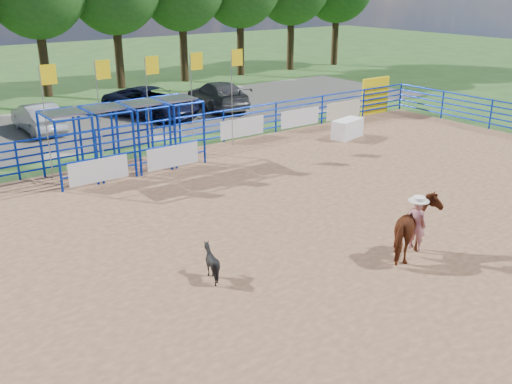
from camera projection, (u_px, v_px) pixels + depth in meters
ground at (324, 231)px, 16.83m from camera, size 120.00×120.00×0.00m
arena_dirt at (324, 230)px, 16.82m from camera, size 30.00×20.00×0.02m
gravel_strip at (103, 122)px, 29.70m from camera, size 40.00×10.00×0.01m
announcer_table at (347, 129)px, 26.62m from camera, size 1.77×1.12×0.87m
horse_and_rider at (416, 226)px, 14.86m from camera, size 2.12×1.55×2.41m
calf at (211, 262)px, 13.96m from camera, size 1.02×1.00×0.85m
car_b at (38, 117)px, 27.67m from camera, size 1.55×4.28×1.40m
car_c at (152, 102)px, 30.71m from camera, size 4.33×6.18×1.57m
car_d at (218, 95)px, 32.68m from camera, size 2.96×5.59×1.54m
perimeter_fence at (325, 207)px, 16.57m from camera, size 30.10×20.10×1.50m
chute_assembly at (134, 137)px, 22.04m from camera, size 19.32×2.41×4.20m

